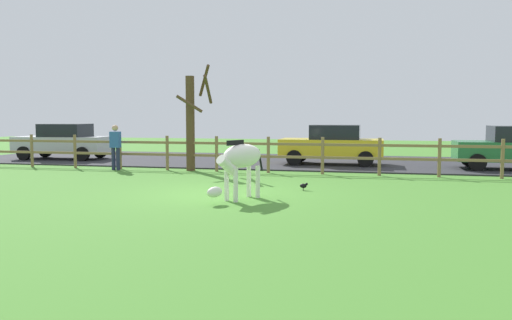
{
  "coord_description": "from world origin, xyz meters",
  "views": [
    {
      "loc": [
        3.91,
        -12.46,
        1.98
      ],
      "look_at": [
        0.78,
        0.8,
        0.81
      ],
      "focal_mm": 36.37,
      "sensor_mm": 36.0,
      "label": 1
    }
  ],
  "objects": [
    {
      "name": "paddock_fence",
      "position": [
        -0.71,
        5.0,
        0.71
      ],
      "size": [
        20.69,
        0.11,
        1.25
      ],
      "color": "olive",
      "rests_on": "ground_plane"
    },
    {
      "name": "parked_car_silver",
      "position": [
        -9.67,
        7.9,
        0.84
      ],
      "size": [
        4.13,
        2.15,
        1.56
      ],
      "color": "#B7BABF",
      "rests_on": "parking_asphalt"
    },
    {
      "name": "ground_plane",
      "position": [
        0.0,
        0.0,
        0.0
      ],
      "size": [
        60.0,
        60.0,
        0.0
      ],
      "primitive_type": "plane",
      "color": "#47842D"
    },
    {
      "name": "visitor_near_fence",
      "position": [
        -5.34,
        4.58,
        0.91
      ],
      "size": [
        0.37,
        0.23,
        1.64
      ],
      "color": "#232847",
      "rests_on": "ground_plane"
    },
    {
      "name": "zebra",
      "position": [
        0.77,
        -0.79,
        0.93
      ],
      "size": [
        1.09,
        1.79,
        1.41
      ],
      "color": "white",
      "rests_on": "ground_plane"
    },
    {
      "name": "bare_tree",
      "position": [
        -2.58,
        5.04,
        1.84
      ],
      "size": [
        1.13,
        1.4,
        3.76
      ],
      "color": "#513A23",
      "rests_on": "ground_plane"
    },
    {
      "name": "parked_car_yellow",
      "position": [
        2.15,
        8.11,
        0.84
      ],
      "size": [
        4.01,
        1.9,
        1.56
      ],
      "color": "yellow",
      "rests_on": "parking_asphalt"
    },
    {
      "name": "crow_on_grass",
      "position": [
        2.01,
        1.07,
        0.13
      ],
      "size": [
        0.22,
        0.1,
        0.2
      ],
      "color": "black",
      "rests_on": "ground_plane"
    },
    {
      "name": "parking_asphalt",
      "position": [
        0.0,
        9.3,
        0.03
      ],
      "size": [
        28.0,
        7.4,
        0.05
      ],
      "primitive_type": "cube",
      "color": "#2D2D33",
      "rests_on": "ground_plane"
    }
  ]
}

